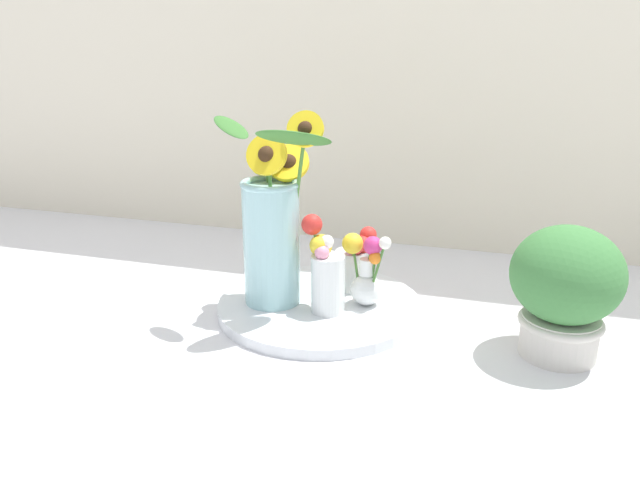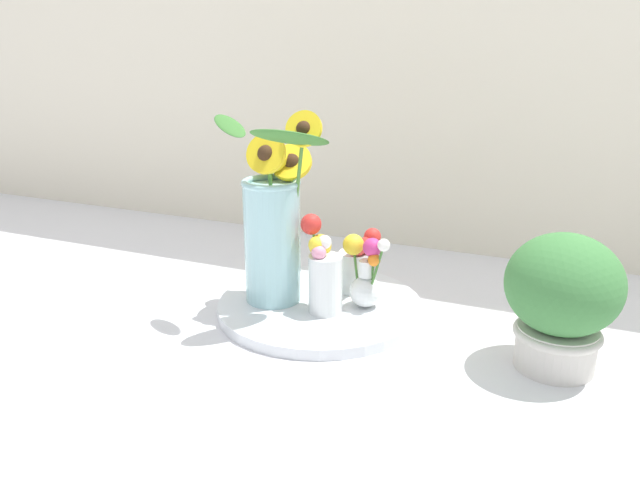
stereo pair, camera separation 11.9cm
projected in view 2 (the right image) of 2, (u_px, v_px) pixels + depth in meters
ground_plane at (315, 323)px, 1.19m from camera, size 6.00×6.00×0.00m
serving_tray at (320, 306)px, 1.24m from camera, size 0.40×0.40×0.02m
mason_jar_sunflowers at (274, 227)px, 1.20m from camera, size 0.23×0.22×0.38m
vase_small_center at (323, 270)px, 1.17m from camera, size 0.09×0.08×0.18m
vase_bulb_right at (365, 274)px, 1.20m from camera, size 0.10×0.07×0.14m
vase_small_back at (357, 260)px, 1.27m from camera, size 0.08×0.09×0.13m
potted_plant at (562, 297)px, 1.00m from camera, size 0.18×0.18×0.23m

